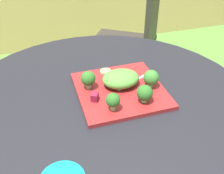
% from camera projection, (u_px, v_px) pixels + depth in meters
% --- Properties ---
extents(patio_table, '(1.04, 1.04, 0.74)m').
position_uv_depth(patio_table, '(105.00, 148.00, 0.99)').
color(patio_table, black).
rests_on(patio_table, ground_plane).
extents(patio_chair, '(0.61, 0.61, 0.90)m').
position_uv_depth(patio_chair, '(135.00, 35.00, 1.78)').
color(patio_chair, '#332D28').
rests_on(patio_chair, ground_plane).
extents(salad_plate, '(0.29, 0.29, 0.01)m').
position_uv_depth(salad_plate, '(120.00, 90.00, 0.90)').
color(salad_plate, maroon).
rests_on(salad_plate, patio_table).
extents(fork, '(0.15, 0.07, 0.00)m').
position_uv_depth(fork, '(130.00, 82.00, 0.92)').
color(fork, silver).
rests_on(fork, salad_plate).
extents(lettuce_mound, '(0.13, 0.10, 0.05)m').
position_uv_depth(lettuce_mound, '(121.00, 79.00, 0.90)').
color(lettuce_mound, '#519338').
rests_on(lettuce_mound, salad_plate).
extents(broccoli_floret_0, '(0.05, 0.05, 0.06)m').
position_uv_depth(broccoli_floret_0, '(88.00, 79.00, 0.88)').
color(broccoli_floret_0, '#99B770').
rests_on(broccoli_floret_0, salad_plate).
extents(broccoli_floret_1, '(0.05, 0.05, 0.06)m').
position_uv_depth(broccoli_floret_1, '(151.00, 78.00, 0.89)').
color(broccoli_floret_1, '#99B770').
rests_on(broccoli_floret_1, salad_plate).
extents(broccoli_floret_2, '(0.04, 0.04, 0.06)m').
position_uv_depth(broccoli_floret_2, '(113.00, 100.00, 0.79)').
color(broccoli_floret_2, '#99B770').
rests_on(broccoli_floret_2, salad_plate).
extents(broccoli_floret_3, '(0.05, 0.05, 0.06)m').
position_uv_depth(broccoli_floret_3, '(145.00, 93.00, 0.82)').
color(broccoli_floret_3, '#99B770').
rests_on(broccoli_floret_3, salad_plate).
extents(cucumber_slice_0, '(0.04, 0.04, 0.01)m').
position_uv_depth(cucumber_slice_0, '(106.00, 71.00, 0.98)').
color(cucumber_slice_0, '#8EB766').
rests_on(cucumber_slice_0, salad_plate).
extents(beet_chunk_0, '(0.03, 0.03, 0.03)m').
position_uv_depth(beet_chunk_0, '(95.00, 97.00, 0.84)').
color(beet_chunk_0, maroon).
rests_on(beet_chunk_0, salad_plate).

